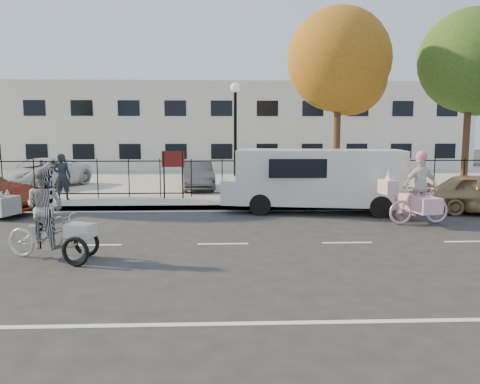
{
  "coord_description": "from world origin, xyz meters",
  "views": [
    {
      "loc": [
        -0.03,
        -10.91,
        2.65
      ],
      "look_at": [
        0.45,
        1.2,
        1.1
      ],
      "focal_mm": 35.0,
      "sensor_mm": 36.0,
      "label": 1
    }
  ],
  "objects_px": {
    "zebra_trike": "(46,224)",
    "pedestrian": "(62,177)",
    "white_van": "(316,178)",
    "lot_car_b": "(41,173)",
    "lot_car_c": "(197,175)",
    "unicorn_bike": "(418,197)",
    "lamppost": "(235,120)",
    "lot_car_d": "(293,172)"
  },
  "relations": [
    {
      "from": "zebra_trike",
      "to": "pedestrian",
      "type": "height_order",
      "value": "zebra_trike"
    },
    {
      "from": "white_van",
      "to": "lot_car_b",
      "type": "xyz_separation_m",
      "value": [
        -11.27,
        6.02,
        -0.33
      ]
    },
    {
      "from": "zebra_trike",
      "to": "lot_car_c",
      "type": "height_order",
      "value": "zebra_trike"
    },
    {
      "from": "unicorn_bike",
      "to": "lot_car_b",
      "type": "distance_m",
      "value": 16.09
    },
    {
      "from": "lamppost",
      "to": "lot_car_d",
      "type": "bearing_deg",
      "value": 47.85
    },
    {
      "from": "white_van",
      "to": "lot_car_b",
      "type": "relative_size",
      "value": 1.26
    },
    {
      "from": "unicorn_bike",
      "to": "lamppost",
      "type": "bearing_deg",
      "value": 40.91
    },
    {
      "from": "zebra_trike",
      "to": "lot_car_c",
      "type": "relative_size",
      "value": 0.61
    },
    {
      "from": "lot_car_b",
      "to": "lot_car_c",
      "type": "relative_size",
      "value": 1.3
    },
    {
      "from": "lamppost",
      "to": "lot_car_c",
      "type": "bearing_deg",
      "value": 118.35
    },
    {
      "from": "white_van",
      "to": "lamppost",
      "type": "bearing_deg",
      "value": 147.38
    },
    {
      "from": "lot_car_b",
      "to": "unicorn_bike",
      "type": "bearing_deg",
      "value": -9.04
    },
    {
      "from": "lamppost",
      "to": "lot_car_b",
      "type": "xyz_separation_m",
      "value": [
        -8.67,
        3.68,
        -2.29
      ]
    },
    {
      "from": "pedestrian",
      "to": "lot_car_d",
      "type": "bearing_deg",
      "value": -163.13
    },
    {
      "from": "pedestrian",
      "to": "lot_car_c",
      "type": "distance_m",
      "value": 5.79
    },
    {
      "from": "unicorn_bike",
      "to": "lot_car_c",
      "type": "distance_m",
      "value": 10.13
    },
    {
      "from": "pedestrian",
      "to": "lot_car_d",
      "type": "xyz_separation_m",
      "value": [
        9.11,
        3.15,
        -0.13
      ]
    },
    {
      "from": "lamppost",
      "to": "unicorn_bike",
      "type": "distance_m",
      "value": 7.27
    },
    {
      "from": "pedestrian",
      "to": "lot_car_b",
      "type": "height_order",
      "value": "pedestrian"
    },
    {
      "from": "lamppost",
      "to": "white_van",
      "type": "height_order",
      "value": "lamppost"
    },
    {
      "from": "lamppost",
      "to": "pedestrian",
      "type": "xyz_separation_m",
      "value": [
        -6.44,
        -0.2,
        -2.1
      ]
    },
    {
      "from": "lot_car_b",
      "to": "lot_car_c",
      "type": "distance_m",
      "value": 7.09
    },
    {
      "from": "lot_car_c",
      "to": "lamppost",
      "type": "bearing_deg",
      "value": -68.4
    },
    {
      "from": "lot_car_b",
      "to": "white_van",
      "type": "bearing_deg",
      "value": -6.33
    },
    {
      "from": "lamppost",
      "to": "lot_car_c",
      "type": "distance_m",
      "value": 4.12
    },
    {
      "from": "lamppost",
      "to": "unicorn_bike",
      "type": "bearing_deg",
      "value": -41.49
    },
    {
      "from": "lot_car_c",
      "to": "lot_car_d",
      "type": "distance_m",
      "value": 4.28
    },
    {
      "from": "pedestrian",
      "to": "zebra_trike",
      "type": "bearing_deg",
      "value": 103.91
    },
    {
      "from": "lamppost",
      "to": "lot_car_b",
      "type": "bearing_deg",
      "value": 157.0
    },
    {
      "from": "lamppost",
      "to": "unicorn_bike",
      "type": "height_order",
      "value": "lamppost"
    },
    {
      "from": "unicorn_bike",
      "to": "white_van",
      "type": "height_order",
      "value": "unicorn_bike"
    },
    {
      "from": "zebra_trike",
      "to": "white_van",
      "type": "bearing_deg",
      "value": -33.75
    },
    {
      "from": "zebra_trike",
      "to": "unicorn_bike",
      "type": "relative_size",
      "value": 1.06
    },
    {
      "from": "white_van",
      "to": "lot_car_d",
      "type": "height_order",
      "value": "white_van"
    },
    {
      "from": "white_van",
      "to": "lot_car_b",
      "type": "bearing_deg",
      "value": 161.19
    },
    {
      "from": "lot_car_c",
      "to": "pedestrian",
      "type": "bearing_deg",
      "value": -153.41
    },
    {
      "from": "zebra_trike",
      "to": "lot_car_d",
      "type": "bearing_deg",
      "value": -15.47
    },
    {
      "from": "zebra_trike",
      "to": "white_van",
      "type": "xyz_separation_m",
      "value": [
        6.81,
        5.61,
        0.39
      ]
    },
    {
      "from": "pedestrian",
      "to": "lot_car_c",
      "type": "relative_size",
      "value": 0.47
    },
    {
      "from": "lamppost",
      "to": "white_van",
      "type": "bearing_deg",
      "value": -41.9
    },
    {
      "from": "lamppost",
      "to": "lot_car_d",
      "type": "height_order",
      "value": "lamppost"
    },
    {
      "from": "lamppost",
      "to": "unicorn_bike",
      "type": "xyz_separation_m",
      "value": [
        5.16,
        -4.56,
        -2.32
      ]
    }
  ]
}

